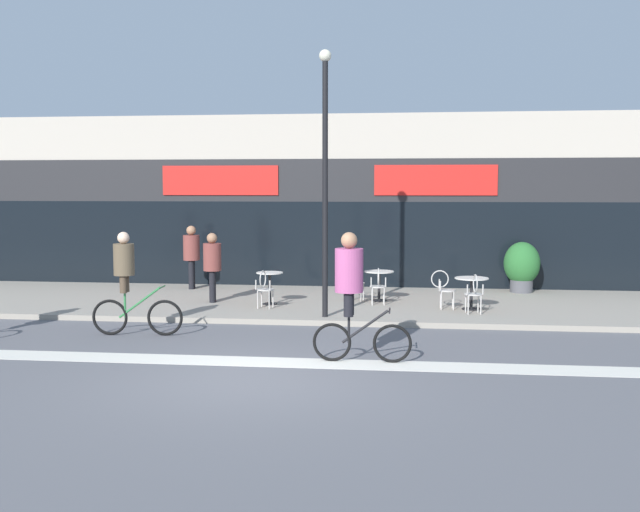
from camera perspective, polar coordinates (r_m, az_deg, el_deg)
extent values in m
plane|color=#5B5B60|center=(11.61, -5.13, -9.35)|extent=(120.00, 120.00, 0.00)
cube|color=gray|center=(18.61, -0.49, -3.60)|extent=(40.00, 5.50, 0.12)
cube|color=#B2A899|center=(23.11, 1.02, 4.17)|extent=(40.00, 4.00, 4.97)
cube|color=black|center=(21.21, 0.47, 0.92)|extent=(38.80, 0.10, 2.40)
cube|color=#232326|center=(21.17, 0.48, 5.79)|extent=(39.20, 0.14, 1.20)
cube|color=red|center=(21.65, -7.61, 5.73)|extent=(3.37, 0.08, 0.84)
cube|color=red|center=(20.98, 8.78, 5.73)|extent=(3.37, 0.08, 0.84)
cube|color=silver|center=(12.70, -4.04, -8.05)|extent=(36.00, 0.70, 0.01)
cylinder|color=black|center=(18.04, -3.84, -3.66)|extent=(0.35, 0.35, 0.02)
cylinder|color=black|center=(17.99, -3.85, -2.51)|extent=(0.07, 0.07, 0.75)
cylinder|color=silver|center=(17.94, -3.86, -1.28)|extent=(0.64, 0.64, 0.02)
cylinder|color=black|center=(18.57, 4.51, -3.40)|extent=(0.40, 0.40, 0.02)
cylinder|color=black|center=(18.52, 4.52, -2.34)|extent=(0.07, 0.07, 0.72)
cylinder|color=silver|center=(18.48, 4.53, -1.19)|extent=(0.73, 0.73, 0.02)
cylinder|color=black|center=(17.60, 11.44, -3.98)|extent=(0.42, 0.42, 0.02)
cylinder|color=black|center=(17.54, 11.46, -2.87)|extent=(0.07, 0.07, 0.71)
cylinder|color=silver|center=(17.50, 11.48, -1.67)|extent=(0.77, 0.77, 0.02)
cylinder|color=#B7B2AD|center=(17.44, -4.19, -2.56)|extent=(0.45, 0.45, 0.03)
cylinder|color=#B7B2AD|center=(17.65, -4.47, -3.21)|extent=(0.03, 0.03, 0.42)
cylinder|color=#B7B2AD|center=(17.56, -3.60, -3.25)|extent=(0.03, 0.03, 0.42)
cylinder|color=#B7B2AD|center=(17.39, -4.77, -3.34)|extent=(0.03, 0.03, 0.42)
cylinder|color=#B7B2AD|center=(17.30, -3.89, -3.38)|extent=(0.03, 0.03, 0.42)
torus|color=#B7B2AD|center=(17.25, -4.38, -1.77)|extent=(0.08, 0.41, 0.41)
cylinder|color=#B7B2AD|center=(17.32, -4.91, -2.20)|extent=(0.03, 0.03, 0.23)
cylinder|color=#B7B2AD|center=(17.21, -3.84, -2.24)|extent=(0.03, 0.03, 0.23)
cylinder|color=#B7B2AD|center=(17.97, 4.45, -2.33)|extent=(0.43, 0.43, 0.03)
cylinder|color=#B7B2AD|center=(18.13, 3.99, -2.98)|extent=(0.03, 0.03, 0.42)
cylinder|color=#B7B2AD|center=(18.14, 4.87, -2.98)|extent=(0.03, 0.03, 0.42)
cylinder|color=#B7B2AD|center=(17.86, 4.01, -3.11)|extent=(0.03, 0.03, 0.42)
cylinder|color=#B7B2AD|center=(17.87, 4.91, -3.11)|extent=(0.03, 0.03, 0.42)
torus|color=#B7B2AD|center=(17.77, 4.47, -1.57)|extent=(0.06, 0.41, 0.41)
cylinder|color=#B7B2AD|center=(17.78, 3.92, -2.00)|extent=(0.03, 0.03, 0.23)
cylinder|color=#B7B2AD|center=(17.79, 5.02, -2.00)|extent=(0.03, 0.03, 0.23)
cylinder|color=#B7B2AD|center=(18.54, 2.82, -2.09)|extent=(0.45, 0.45, 0.03)
cylinder|color=#B7B2AD|center=(18.68, 3.33, -2.73)|extent=(0.03, 0.03, 0.42)
cylinder|color=#B7B2AD|center=(18.41, 3.15, -2.85)|extent=(0.03, 0.03, 0.42)
cylinder|color=#B7B2AD|center=(18.74, 2.49, -2.70)|extent=(0.03, 0.03, 0.42)
cylinder|color=#B7B2AD|center=(18.47, 2.30, -2.82)|extent=(0.03, 0.03, 0.42)
torus|color=#B7B2AD|center=(18.55, 2.31, -1.27)|extent=(0.41, 0.09, 0.41)
cylinder|color=#B7B2AD|center=(18.73, 2.43, -1.62)|extent=(0.03, 0.03, 0.23)
cylinder|color=#B7B2AD|center=(18.40, 2.19, -1.74)|extent=(0.03, 0.03, 0.23)
cylinder|color=#B7B2AD|center=(16.99, 11.61, -2.87)|extent=(0.45, 0.45, 0.03)
cylinder|color=#B7B2AD|center=(17.13, 11.04, -3.55)|extent=(0.03, 0.03, 0.42)
cylinder|color=#B7B2AD|center=(17.19, 11.96, -3.54)|extent=(0.03, 0.03, 0.42)
cylinder|color=#B7B2AD|center=(16.86, 11.23, -3.69)|extent=(0.03, 0.03, 0.42)
cylinder|color=#B7B2AD|center=(16.92, 12.16, -3.68)|extent=(0.03, 0.03, 0.42)
torus|color=#B7B2AD|center=(16.79, 11.75, -2.06)|extent=(0.08, 0.41, 0.41)
cylinder|color=#B7B2AD|center=(16.77, 11.17, -2.52)|extent=(0.03, 0.03, 0.23)
cylinder|color=#B7B2AD|center=(16.85, 12.31, -2.51)|extent=(0.03, 0.03, 0.23)
cylinder|color=#B7B2AD|center=(17.50, 9.67, -2.60)|extent=(0.41, 0.41, 0.03)
cylinder|color=#B7B2AD|center=(17.68, 10.07, -3.26)|extent=(0.03, 0.03, 0.42)
cylinder|color=#B7B2AD|center=(17.40, 10.15, -3.40)|extent=(0.03, 0.03, 0.42)
cylinder|color=#B7B2AD|center=(17.66, 9.17, -3.26)|extent=(0.03, 0.03, 0.42)
cylinder|color=#B7B2AD|center=(17.38, 9.23, -3.39)|extent=(0.03, 0.03, 0.42)
torus|color=#B7B2AD|center=(17.45, 9.12, -1.74)|extent=(0.41, 0.04, 0.41)
cylinder|color=#B7B2AD|center=(17.64, 9.08, -2.11)|extent=(0.03, 0.03, 0.23)
cylinder|color=#B7B2AD|center=(17.30, 9.15, -2.25)|extent=(0.03, 0.03, 0.23)
cylinder|color=#4C4C51|center=(20.77, 15.09, -2.16)|extent=(0.60, 0.60, 0.37)
ellipsoid|color=#28662D|center=(20.70, 15.13, -0.54)|extent=(0.95, 0.95, 1.14)
cylinder|color=black|center=(16.06, 0.39, 5.05)|extent=(0.12, 0.12, 5.49)
sphere|color=beige|center=(16.30, 0.40, 15.02)|extent=(0.26, 0.26, 0.26)
torus|color=black|center=(15.12, -11.73, -4.63)|extent=(0.72, 0.10, 0.71)
torus|color=black|center=(15.43, -15.71, -4.52)|extent=(0.72, 0.10, 0.71)
cylinder|color=#2D753D|center=(15.20, -13.57, -3.45)|extent=(0.86, 0.10, 0.64)
cylinder|color=#2D753D|center=(15.30, -14.64, -3.63)|extent=(0.04, 0.04, 0.50)
cylinder|color=#2D753D|center=(15.04, -11.97, -2.35)|extent=(0.06, 0.48, 0.03)
cylinder|color=#4C3D2D|center=(15.31, -14.58, -2.03)|extent=(0.15, 0.15, 0.34)
cylinder|color=#4C3D2D|center=(15.17, -14.76, -2.10)|extent=(0.15, 0.15, 0.34)
cylinder|color=brown|center=(15.19, -14.72, -0.26)|extent=(0.43, 0.43, 0.62)
sphere|color=beige|center=(15.15, -14.75, 1.35)|extent=(0.23, 0.23, 0.23)
torus|color=black|center=(12.61, 5.53, -6.66)|extent=(0.65, 0.06, 0.65)
torus|color=black|center=(12.66, 0.92, -6.58)|extent=(0.65, 0.06, 0.65)
cylinder|color=black|center=(12.57, 3.46, -5.39)|extent=(0.79, 0.05, 0.59)
cylinder|color=black|center=(12.59, 2.21, -5.59)|extent=(0.04, 0.04, 0.46)
cylinder|color=black|center=(12.51, 5.32, -4.16)|extent=(0.03, 0.48, 0.03)
cylinder|color=black|center=(12.61, 2.25, -3.60)|extent=(0.17, 0.17, 0.40)
cylinder|color=black|center=(12.43, 2.19, -3.73)|extent=(0.17, 0.17, 0.40)
cylinder|color=#A84C7F|center=(12.44, 2.23, -1.10)|extent=(0.48, 0.48, 0.73)
sphere|color=#9E7051|center=(12.40, 2.23, 1.20)|extent=(0.27, 0.27, 0.27)
cylinder|color=black|center=(18.42, -8.21, -2.34)|extent=(0.18, 0.18, 0.77)
cylinder|color=black|center=(18.59, -8.17, -2.27)|extent=(0.18, 0.18, 0.77)
cylinder|color=brown|center=(18.42, -8.22, -0.08)|extent=(0.51, 0.51, 0.67)
sphere|color=#9E7051|center=(18.39, -8.23, 1.35)|extent=(0.25, 0.25, 0.25)
cylinder|color=black|center=(20.93, -9.77, -1.42)|extent=(0.18, 0.18, 0.80)
cylinder|color=black|center=(21.10, -9.71, -1.36)|extent=(0.18, 0.18, 0.80)
cylinder|color=brown|center=(20.94, -9.77, 0.63)|extent=(0.51, 0.51, 0.69)
sphere|color=#9E7051|center=(20.91, -9.79, 1.93)|extent=(0.26, 0.26, 0.26)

